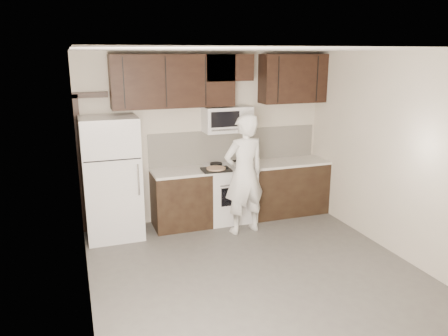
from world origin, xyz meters
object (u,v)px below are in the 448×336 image
refrigerator (112,178)px  stove (230,193)px  person (244,174)px  microwave (227,119)px

refrigerator → stove: bearing=1.5°
refrigerator → person: size_ratio=0.99×
person → microwave: bearing=-95.9°
stove → refrigerator: size_ratio=0.52×
person → refrigerator: bearing=-23.5°
person → stove: bearing=-95.3°
stove → microwave: (-0.00, 0.12, 1.19)m
stove → person: person is taller
stove → person: bearing=-86.5°
stove → person: 0.71m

